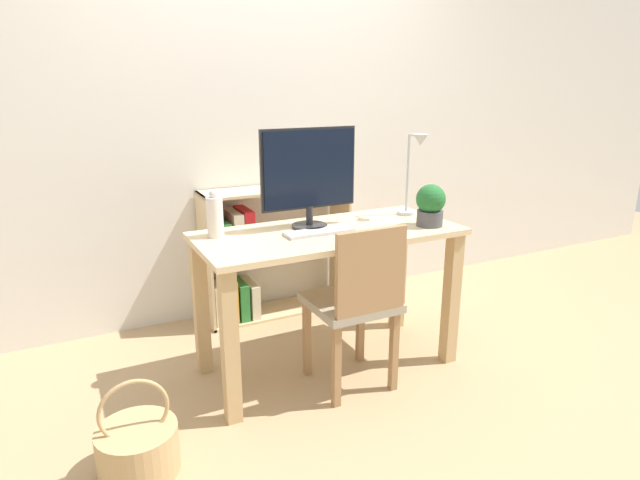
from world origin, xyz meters
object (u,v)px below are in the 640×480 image
(keyboard, at_px, (319,232))
(desk_lamp, at_px, (414,167))
(monitor, at_px, (309,172))
(potted_plant, at_px, (430,205))
(chair, at_px, (356,300))
(basket, at_px, (138,448))
(vase, at_px, (215,216))
(bookshelf, at_px, (250,258))

(keyboard, height_order, desk_lamp, desk_lamp)
(monitor, xyz_separation_m, desk_lamp, (0.62, -0.04, -0.01))
(keyboard, relative_size, potted_plant, 1.62)
(chair, bearing_deg, monitor, 101.85)
(desk_lamp, relative_size, basket, 1.13)
(vase, relative_size, chair, 0.27)
(monitor, xyz_separation_m, chair, (0.08, -0.36, -0.58))
(monitor, relative_size, desk_lamp, 1.13)
(chair, bearing_deg, bookshelf, 98.56)
(potted_plant, relative_size, basket, 0.54)
(monitor, height_order, desk_lamp, monitor)
(keyboard, bearing_deg, chair, -69.28)
(bookshelf, bearing_deg, chair, -80.74)
(bookshelf, bearing_deg, keyboard, -84.12)
(desk_lamp, bearing_deg, keyboard, -172.40)
(vase, relative_size, basket, 0.58)
(vase, distance_m, chair, 0.80)
(desk_lamp, bearing_deg, basket, -164.16)
(vase, relative_size, potted_plant, 1.07)
(potted_plant, bearing_deg, vase, 164.41)
(keyboard, distance_m, chair, 0.39)
(monitor, distance_m, basket, 1.46)
(keyboard, xyz_separation_m, desk_lamp, (0.63, 0.08, 0.27))
(monitor, height_order, potted_plant, monitor)
(monitor, relative_size, potted_plant, 2.36)
(potted_plant, xyz_separation_m, chair, (-0.50, -0.11, -0.40))
(vase, height_order, basket, vase)
(chair, bearing_deg, keyboard, 110.03)
(vase, relative_size, bookshelf, 0.24)
(chair, relative_size, basket, 2.11)
(monitor, height_order, keyboard, monitor)
(vase, xyz_separation_m, bookshelf, (0.39, 0.65, -0.47))
(potted_plant, xyz_separation_m, basket, (-1.58, -0.25, -0.77))
(keyboard, height_order, bookshelf, bookshelf)
(monitor, distance_m, potted_plant, 0.66)
(keyboard, xyz_separation_m, bookshelf, (-0.08, 0.82, -0.37))
(potted_plant, bearing_deg, keyboard, 168.08)
(keyboard, relative_size, chair, 0.41)
(keyboard, distance_m, basket, 1.25)
(potted_plant, bearing_deg, bookshelf, 125.34)
(monitor, bearing_deg, bookshelf, 97.54)
(monitor, height_order, basket, monitor)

